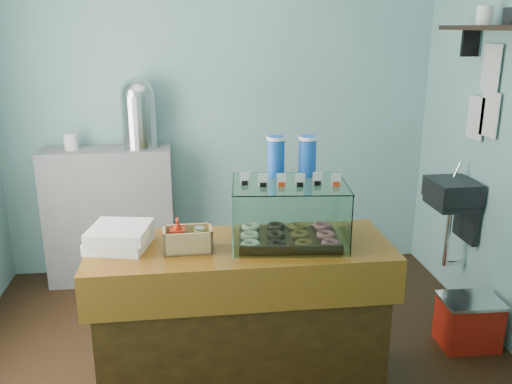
{
  "coord_description": "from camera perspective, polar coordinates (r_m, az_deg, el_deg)",
  "views": [
    {
      "loc": [
        -0.25,
        -2.9,
        2.01
      ],
      "look_at": [
        0.09,
        -0.15,
        1.16
      ],
      "focal_mm": 38.0,
      "sensor_mm": 36.0,
      "label": 1
    }
  ],
  "objects": [
    {
      "name": "ground",
      "position": [
        3.53,
        -1.91,
        -17.6
      ],
      "size": [
        3.5,
        3.5,
        0.0
      ],
      "primitive_type": "plane",
      "color": "black",
      "rests_on": "ground"
    },
    {
      "name": "room_shell",
      "position": [
        2.93,
        -1.74,
        11.12
      ],
      "size": [
        3.54,
        3.04,
        2.82
      ],
      "color": "#73A6A7",
      "rests_on": "ground"
    },
    {
      "name": "counter",
      "position": [
        3.07,
        -1.54,
        -13.24
      ],
      "size": [
        1.6,
        0.6,
        0.9
      ],
      "color": "#432A0D",
      "rests_on": "ground"
    },
    {
      "name": "back_shelf",
      "position": [
        4.51,
        -15.06,
        -2.44
      ],
      "size": [
        1.0,
        0.32,
        1.1
      ],
      "primitive_type": "cube",
      "color": "gray",
      "rests_on": "ground"
    },
    {
      "name": "display_case",
      "position": [
        2.9,
        3.54,
        -1.66
      ],
      "size": [
        0.64,
        0.5,
        0.55
      ],
      "rotation": [
        0.0,
        0.0,
        -0.1
      ],
      "color": "black",
      "rests_on": "counter"
    },
    {
      "name": "condiment_crate",
      "position": [
        2.81,
        -7.33,
        -4.94
      ],
      "size": [
        0.25,
        0.16,
        0.18
      ],
      "rotation": [
        0.0,
        0.0,
        0.03
      ],
      "color": "tan",
      "rests_on": "counter"
    },
    {
      "name": "pastry_boxes",
      "position": [
        2.91,
        -14.16,
        -4.59
      ],
      "size": [
        0.36,
        0.36,
        0.12
      ],
      "rotation": [
        0.0,
        0.0,
        -0.23
      ],
      "color": "white",
      "rests_on": "counter"
    },
    {
      "name": "coffee_urn",
      "position": [
        4.29,
        -12.26,
        8.3
      ],
      "size": [
        0.3,
        0.3,
        0.54
      ],
      "color": "silver",
      "rests_on": "back_shelf"
    },
    {
      "name": "red_cooler",
      "position": [
        3.88,
        21.45,
        -12.6
      ],
      "size": [
        0.39,
        0.3,
        0.33
      ],
      "rotation": [
        0.0,
        0.0,
        -0.04
      ],
      "color": "red",
      "rests_on": "ground"
    }
  ]
}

